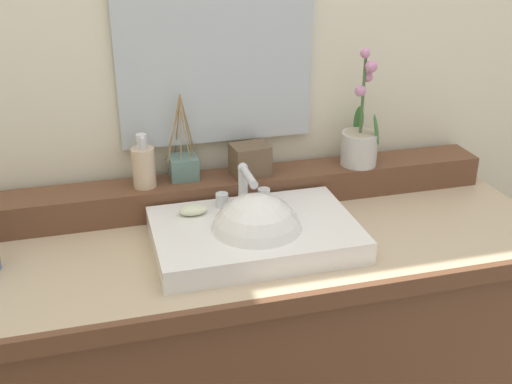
% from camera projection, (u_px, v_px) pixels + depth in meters
% --- Properties ---
extents(wall_back, '(3.44, 0.20, 2.62)m').
position_uv_depth(wall_back, '(221.00, 33.00, 1.72)').
color(wall_back, beige).
rests_on(wall_back, ground).
extents(vanity_cabinet, '(1.49, 0.56, 0.88)m').
position_uv_depth(vanity_cabinet, '(257.00, 375.00, 1.75)').
color(vanity_cabinet, brown).
rests_on(vanity_cabinet, ground).
extents(back_ledge, '(1.41, 0.12, 0.08)m').
position_uv_depth(back_ledge, '(238.00, 189.00, 1.72)').
color(back_ledge, brown).
rests_on(back_ledge, vanity_cabinet).
extents(sink_basin, '(0.49, 0.33, 0.26)m').
position_uv_depth(sink_basin, '(256.00, 237.00, 1.51)').
color(sink_basin, white).
rests_on(sink_basin, vanity_cabinet).
extents(soap_bar, '(0.07, 0.04, 0.02)m').
position_uv_depth(soap_bar, '(193.00, 210.00, 1.55)').
color(soap_bar, beige).
rests_on(soap_bar, sink_basin).
extents(potted_plant, '(0.10, 0.12, 0.33)m').
position_uv_depth(potted_plant, '(360.00, 140.00, 1.75)').
color(potted_plant, beige).
rests_on(potted_plant, back_ledge).
extents(soap_dispenser, '(0.06, 0.06, 0.14)m').
position_uv_depth(soap_dispenser, '(144.00, 166.00, 1.62)').
color(soap_dispenser, beige).
rests_on(soap_dispenser, back_ledge).
extents(reed_diffuser, '(0.09, 0.09, 0.23)m').
position_uv_depth(reed_diffuser, '(183.00, 166.00, 1.68)').
color(reed_diffuser, slate).
rests_on(reed_diffuser, back_ledge).
extents(trinket_box, '(0.11, 0.09, 0.09)m').
position_uv_depth(trinket_box, '(250.00, 160.00, 1.69)').
color(trinket_box, brown).
rests_on(trinket_box, back_ledge).
extents(mirror, '(0.52, 0.02, 0.52)m').
position_uv_depth(mirror, '(216.00, 44.00, 1.62)').
color(mirror, silver).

